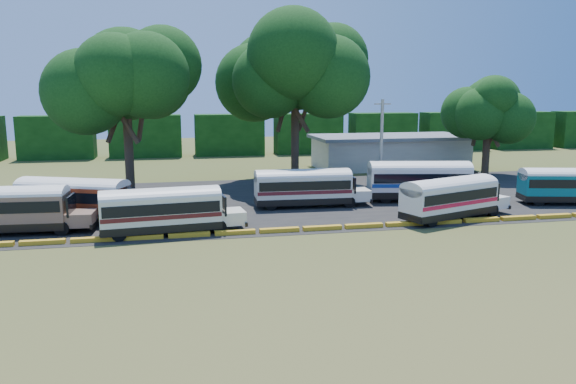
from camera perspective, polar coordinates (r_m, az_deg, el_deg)
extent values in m
plane|color=#324818|center=(37.33, 1.68, -4.38)|extent=(160.00, 160.00, 0.00)
cube|color=black|center=(48.97, -0.44, -0.83)|extent=(64.00, 24.00, 0.02)
cube|color=orange|center=(38.17, -23.67, -4.70)|extent=(2.70, 0.45, 0.30)
cube|color=orange|center=(37.65, -19.19, -4.60)|extent=(2.70, 0.45, 0.30)
cube|color=orange|center=(37.36, -14.61, -4.47)|extent=(2.70, 0.45, 0.30)
cube|color=orange|center=(37.31, -9.99, -4.31)|extent=(2.70, 0.45, 0.30)
cube|color=orange|center=(37.51, -5.40, -4.12)|extent=(2.70, 0.45, 0.30)
cube|color=orange|center=(37.94, -0.88, -3.90)|extent=(2.70, 0.45, 0.30)
cube|color=orange|center=(38.60, 3.50, -3.68)|extent=(2.70, 0.45, 0.30)
cube|color=orange|center=(39.48, 7.72, -3.44)|extent=(2.70, 0.45, 0.30)
cube|color=orange|center=(40.56, 11.72, -3.19)|extent=(2.70, 0.45, 0.30)
cube|color=orange|center=(41.83, 15.50, -2.94)|extent=(2.70, 0.45, 0.30)
cube|color=orange|center=(43.27, 19.04, -2.70)|extent=(2.70, 0.45, 0.30)
cube|color=orange|center=(44.86, 22.34, -2.46)|extent=(2.70, 0.45, 0.30)
cube|color=orange|center=(46.59, 25.41, -2.24)|extent=(2.70, 0.45, 0.30)
cube|color=#B8B6A8|center=(70.69, 10.29, 3.91)|extent=(18.00, 8.00, 3.60)
cube|color=#54565B|center=(70.51, 10.34, 5.52)|extent=(19.00, 9.00, 0.40)
cube|color=black|center=(84.82, -22.40, 5.15)|extent=(10.00, 4.00, 6.00)
cube|color=black|center=(83.45, -14.25, 5.54)|extent=(10.00, 4.00, 6.00)
cube|color=black|center=(83.80, -5.98, 5.82)|extent=(10.00, 4.00, 6.00)
cube|color=black|center=(85.84, 2.05, 5.97)|extent=(10.00, 4.00, 6.00)
cube|color=black|center=(89.46, 9.58, 6.01)|extent=(10.00, 4.00, 6.00)
cube|color=black|center=(94.47, 16.42, 5.95)|extent=(10.00, 4.00, 6.00)
cube|color=black|center=(100.67, 22.49, 5.84)|extent=(10.00, 4.00, 6.00)
cylinder|color=black|center=(39.88, -22.02, -3.47)|extent=(0.99, 0.34, 0.97)
cylinder|color=black|center=(41.84, -21.34, -2.80)|extent=(0.99, 0.34, 0.97)
cube|color=black|center=(41.91, -26.71, -2.98)|extent=(8.10, 2.96, 0.53)
cube|color=#7D5E4D|center=(41.68, -26.84, -1.44)|extent=(8.10, 2.96, 1.78)
cube|color=black|center=(41.64, -26.86, -1.15)|extent=(7.79, 3.00, 0.75)
ellipsoid|color=silver|center=(41.53, -26.94, -0.24)|extent=(8.10, 2.96, 1.09)
cube|color=#7D5E4D|center=(40.52, -20.24, -2.51)|extent=(1.89, 2.25, 0.92)
cube|color=black|center=(40.47, -21.17, -1.21)|extent=(0.30, 2.24, 1.33)
cube|color=black|center=(40.43, -19.07, -3.03)|extent=(0.34, 2.38, 0.29)
cylinder|color=black|center=(41.10, -17.12, -2.77)|extent=(1.00, 0.63, 0.97)
cylinder|color=black|center=(42.90, -15.83, -2.17)|extent=(1.00, 0.63, 0.97)
cylinder|color=black|center=(44.56, -24.65, -2.27)|extent=(1.00, 0.63, 0.97)
cylinder|color=black|center=(46.23, -23.17, -1.74)|extent=(1.00, 0.63, 0.97)
cube|color=black|center=(43.83, -20.88, -2.01)|extent=(8.29, 5.32, 0.53)
cube|color=maroon|center=(43.61, -20.98, -0.53)|extent=(8.29, 5.32, 1.78)
cube|color=black|center=(43.57, -20.99, -0.25)|extent=(8.02, 5.25, 0.75)
ellipsoid|color=silver|center=(43.46, -21.05, 0.62)|extent=(8.29, 5.32, 1.09)
cube|color=maroon|center=(41.43, -15.18, -1.96)|extent=(2.44, 2.65, 0.92)
cube|color=black|center=(41.52, -16.00, -0.63)|extent=(1.00, 2.12, 1.33)
cube|color=black|center=(41.16, -14.12, -2.54)|extent=(1.08, 2.26, 0.29)
cube|color=black|center=(46.03, -25.05, -1.86)|extent=(1.08, 2.26, 0.29)
cylinder|color=black|center=(37.76, -6.99, -3.55)|extent=(0.97, 0.36, 0.95)
cylinder|color=black|center=(39.69, -7.53, -2.88)|extent=(0.97, 0.36, 0.95)
cylinder|color=black|center=(37.17, -16.80, -4.14)|extent=(0.97, 0.36, 0.95)
cylinder|color=black|center=(39.14, -16.85, -3.43)|extent=(0.97, 0.36, 0.95)
cube|color=black|center=(38.23, -12.72, -3.33)|extent=(7.95, 3.14, 0.52)
cube|color=white|center=(37.99, -12.79, -1.69)|extent=(7.95, 3.14, 1.73)
cube|color=black|center=(37.95, -12.80, -1.38)|extent=(7.65, 3.16, 0.73)
cube|color=#511515|center=(38.06, -12.77, -2.20)|extent=(7.88, 3.17, 0.28)
ellipsoid|color=silver|center=(37.82, -12.84, -0.41)|extent=(7.95, 3.14, 1.06)
cube|color=white|center=(38.82, -5.77, -2.49)|extent=(1.90, 2.24, 0.90)
cube|color=black|center=(38.51, -6.66, -1.21)|extent=(0.36, 2.18, 1.30)
cube|color=black|center=(39.07, -4.61, -2.96)|extent=(0.40, 2.32, 0.28)
cube|color=black|center=(38.15, -18.46, -3.79)|extent=(0.40, 2.32, 0.28)
cylinder|color=black|center=(45.97, 6.26, -1.04)|extent=(0.96, 0.30, 0.95)
cylinder|color=black|center=(47.89, 5.60, -0.57)|extent=(0.96, 0.30, 0.95)
cylinder|color=black|center=(44.67, -1.72, -1.31)|extent=(0.96, 0.30, 0.95)
cylinder|color=black|center=(46.64, -2.06, -0.82)|extent=(0.96, 0.30, 0.95)
cube|color=black|center=(46.07, 1.49, -0.77)|extent=(7.85, 2.67, 0.52)
cube|color=silver|center=(45.86, 1.50, 0.60)|extent=(7.85, 2.67, 1.73)
cube|color=black|center=(45.83, 1.50, 0.86)|extent=(7.54, 2.71, 0.73)
cube|color=#59171D|center=(45.92, 1.50, 0.18)|extent=(7.77, 2.70, 0.28)
ellipsoid|color=silver|center=(45.73, 1.51, 1.67)|extent=(7.85, 2.67, 1.07)
cube|color=silver|center=(47.13, 7.15, -0.25)|extent=(1.78, 2.15, 0.90)
cube|color=black|center=(46.81, 6.48, 0.84)|extent=(0.23, 2.18, 1.30)
cube|color=black|center=(47.44, 8.08, -0.67)|extent=(0.26, 2.32, 0.28)
cube|color=black|center=(45.52, -3.25, -1.04)|extent=(0.26, 2.32, 0.28)
cylinder|color=black|center=(45.33, 20.11, -1.77)|extent=(0.99, 0.57, 0.95)
cylinder|color=black|center=(46.58, 18.16, -1.34)|extent=(0.99, 0.57, 0.95)
cylinder|color=black|center=(40.52, 14.41, -2.84)|extent=(0.99, 0.57, 0.95)
cylinder|color=black|center=(41.92, 12.41, -2.32)|extent=(0.99, 0.57, 0.95)
cube|color=black|center=(43.15, 16.00, -1.93)|extent=(8.15, 4.89, 0.52)
cube|color=white|center=(42.93, 16.07, -0.46)|extent=(8.15, 4.89, 1.74)
cube|color=black|center=(42.89, 16.09, -0.18)|extent=(7.87, 4.84, 0.73)
cube|color=red|center=(42.99, 16.05, -0.91)|extent=(8.09, 4.90, 0.29)
ellipsoid|color=silver|center=(42.78, 16.13, 0.69)|extent=(8.15, 4.89, 1.07)
cube|color=white|center=(46.67, 19.97, -0.89)|extent=(2.32, 2.55, 0.90)
cube|color=black|center=(46.04, 19.57, 0.16)|extent=(0.88, 2.11, 1.31)
cube|color=black|center=(47.37, 20.55, -1.24)|extent=(0.95, 2.25, 0.29)
cube|color=black|center=(40.45, 12.30, -2.70)|extent=(0.95, 2.25, 0.29)
cylinder|color=black|center=(49.98, 17.94, -0.51)|extent=(1.08, 0.48, 1.05)
cylinder|color=black|center=(52.07, 17.16, -0.05)|extent=(1.08, 0.48, 1.05)
cylinder|color=black|center=(48.15, 9.90, -0.55)|extent=(1.08, 0.48, 1.05)
cylinder|color=black|center=(50.32, 9.42, -0.07)|extent=(1.08, 0.48, 1.05)
cube|color=black|center=(49.85, 13.10, -0.12)|extent=(8.93, 4.18, 0.58)
cube|color=silver|center=(49.65, 13.15, 1.29)|extent=(8.93, 4.18, 1.92)
cube|color=black|center=(49.62, 13.16, 1.56)|extent=(8.60, 4.18, 0.80)
cube|color=navy|center=(49.71, 13.14, 0.86)|extent=(8.85, 4.20, 0.31)
ellipsoid|color=silver|center=(49.51, 13.20, 2.39)|extent=(8.93, 4.18, 1.18)
cube|color=silver|center=(51.32, 18.79, 0.25)|extent=(2.28, 2.62, 0.99)
cube|color=black|center=(50.95, 18.16, 1.38)|extent=(0.60, 2.40, 1.44)
cube|color=black|center=(51.70, 19.69, -0.20)|extent=(0.67, 2.56, 0.31)
cube|color=black|center=(49.02, 8.27, -0.25)|extent=(0.67, 2.56, 0.31)
cylinder|color=black|center=(50.79, 24.13, -0.82)|extent=(0.96, 0.47, 0.92)
cylinder|color=black|center=(52.59, 23.32, -0.40)|extent=(0.96, 0.47, 0.92)
cube|color=black|center=(52.72, 26.43, -0.46)|extent=(7.91, 4.02, 0.51)
cube|color=#076872|center=(52.55, 26.52, 0.71)|extent=(7.91, 4.02, 1.69)
cube|color=black|center=(52.52, 26.54, 0.93)|extent=(7.63, 4.00, 0.71)
ellipsoid|color=silver|center=(52.43, 26.60, 1.62)|extent=(7.91, 4.02, 1.04)
cube|color=black|center=(51.29, 22.62, -0.55)|extent=(0.69, 2.24, 0.28)
cylinder|color=#332719|center=(52.41, -15.84, 3.63)|extent=(0.80, 0.80, 7.47)
cylinder|color=#332719|center=(52.52, -14.64, 7.21)|extent=(1.34, 2.70, 4.26)
cylinder|color=#332719|center=(53.07, -17.03, 7.12)|extent=(2.08, 2.36, 4.26)
cylinder|color=#332719|center=(50.90, -16.37, 7.04)|extent=(2.75, 0.90, 4.26)
ellipsoid|color=black|center=(52.11, -16.24, 11.48)|extent=(10.83, 10.83, 7.94)
cylinder|color=#332719|center=(57.53, 0.72, 4.93)|extent=(0.80, 0.80, 8.16)
cylinder|color=#332719|center=(58.01, 1.82, 8.43)|extent=(1.42, 2.90, 4.63)
cylinder|color=#332719|center=(57.92, -0.43, 8.43)|extent=(2.22, 2.53, 4.63)
cylinder|color=#332719|center=(56.01, 0.78, 8.36)|extent=(2.96, 0.94, 4.63)
ellipsoid|color=black|center=(57.33, 0.73, 12.69)|extent=(12.06, 12.06, 8.84)
cylinder|color=#332719|center=(66.30, 19.48, 3.79)|extent=(0.80, 0.80, 5.25)
cylinder|color=#332719|center=(67.12, 20.29, 5.75)|extent=(1.11, 2.05, 3.06)
cylinder|color=#332719|center=(66.31, 18.48, 5.80)|extent=(1.64, 1.83, 3.06)
cylinder|color=#332719|center=(64.90, 20.01, 5.63)|extent=(2.07, 0.78, 3.06)
ellipsoid|color=black|center=(65.96, 19.75, 8.27)|extent=(8.13, 8.13, 5.96)
cylinder|color=gray|center=(52.77, 9.46, 4.58)|extent=(0.30, 0.30, 8.66)
cube|color=gray|center=(52.54, 9.58, 8.81)|extent=(1.60, 0.12, 0.12)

